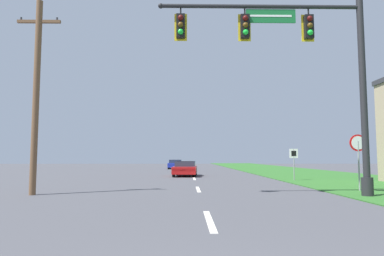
{
  "coord_description": "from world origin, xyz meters",
  "views": [
    {
      "loc": [
        -0.55,
        -2.3,
        1.51
      ],
      "look_at": [
        0.0,
        32.27,
        4.49
      ],
      "focal_mm": 32.0,
      "sensor_mm": 36.0,
      "label": 1
    }
  ],
  "objects_px": {
    "car_ahead": "(185,169)",
    "route_sign_post": "(294,157)",
    "utility_pole_near": "(36,92)",
    "far_car": "(175,164)",
    "stop_sign": "(358,149)",
    "signal_mast": "(309,64)"
  },
  "relations": [
    {
      "from": "car_ahead",
      "to": "route_sign_post",
      "type": "bearing_deg",
      "value": -39.16
    },
    {
      "from": "stop_sign",
      "to": "utility_pole_near",
      "type": "xyz_separation_m",
      "value": [
        -13.95,
        -1.26,
        2.34
      ]
    },
    {
      "from": "utility_pole_near",
      "to": "far_car",
      "type": "bearing_deg",
      "value": 81.53
    },
    {
      "from": "signal_mast",
      "to": "route_sign_post",
      "type": "bearing_deg",
      "value": 76.61
    },
    {
      "from": "signal_mast",
      "to": "stop_sign",
      "type": "distance_m",
      "value": 4.91
    },
    {
      "from": "car_ahead",
      "to": "far_car",
      "type": "relative_size",
      "value": 1.0
    },
    {
      "from": "car_ahead",
      "to": "far_car",
      "type": "bearing_deg",
      "value": 94.51
    },
    {
      "from": "car_ahead",
      "to": "utility_pole_near",
      "type": "bearing_deg",
      "value": -113.6
    },
    {
      "from": "far_car",
      "to": "utility_pole_near",
      "type": "distance_m",
      "value": 32.2
    },
    {
      "from": "far_car",
      "to": "route_sign_post",
      "type": "height_order",
      "value": "route_sign_post"
    },
    {
      "from": "utility_pole_near",
      "to": "car_ahead",
      "type": "bearing_deg",
      "value": 66.4
    },
    {
      "from": "signal_mast",
      "to": "stop_sign",
      "type": "relative_size",
      "value": 3.34
    },
    {
      "from": "utility_pole_near",
      "to": "route_sign_post",
      "type": "bearing_deg",
      "value": 31.86
    },
    {
      "from": "car_ahead",
      "to": "utility_pole_near",
      "type": "height_order",
      "value": "utility_pole_near"
    },
    {
      "from": "car_ahead",
      "to": "utility_pole_near",
      "type": "xyz_separation_m",
      "value": [
        -6.11,
        -13.98,
        3.6
      ]
    },
    {
      "from": "route_sign_post",
      "to": "utility_pole_near",
      "type": "distance_m",
      "value": 15.77
    },
    {
      "from": "signal_mast",
      "to": "far_car",
      "type": "distance_m",
      "value": 33.45
    },
    {
      "from": "car_ahead",
      "to": "stop_sign",
      "type": "xyz_separation_m",
      "value": [
        7.84,
        -12.73,
        1.26
      ]
    },
    {
      "from": "signal_mast",
      "to": "car_ahead",
      "type": "distance_m",
      "value": 16.32
    },
    {
      "from": "stop_sign",
      "to": "route_sign_post",
      "type": "xyz_separation_m",
      "value": [
        -0.74,
        6.95,
        -0.34
      ]
    },
    {
      "from": "car_ahead",
      "to": "far_car",
      "type": "xyz_separation_m",
      "value": [
        -1.39,
        17.67,
        0.0
      ]
    },
    {
      "from": "route_sign_post",
      "to": "utility_pole_near",
      "type": "xyz_separation_m",
      "value": [
        -13.2,
        -8.2,
        2.67
      ]
    }
  ]
}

